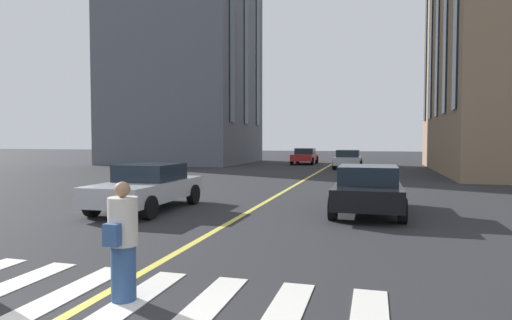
# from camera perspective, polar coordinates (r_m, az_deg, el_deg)

# --- Properties ---
(lane_centre_line) EXTENTS (80.00, 0.16, 0.01)m
(lane_centre_line) POSITION_cam_1_polar(r_m,az_deg,el_deg) (23.30, 6.41, -2.53)
(lane_centre_line) COLOR #D8C64C
(lane_centre_line) RESTS_ON ground_plane
(crosswalk_marking) EXTENTS (2.40, 7.45, 0.01)m
(crosswalk_marking) POSITION_cam_1_polar(r_m,az_deg,el_deg) (6.47, -19.76, -16.43)
(crosswalk_marking) COLOR silver
(crosswalk_marking) RESTS_ON ground_plane
(car_black_parked_b) EXTENTS (4.40, 1.95, 1.37)m
(car_black_parked_b) POSITION_cam_1_polar(r_m,az_deg,el_deg) (12.95, 14.39, -3.64)
(car_black_parked_b) COLOR black
(car_black_parked_b) RESTS_ON ground_plane
(car_silver_far) EXTENTS (4.40, 1.95, 1.37)m
(car_silver_far) POSITION_cam_1_polar(r_m,az_deg,el_deg) (32.50, 11.92, 0.13)
(car_silver_far) COLOR #B7BABF
(car_silver_far) RESTS_ON ground_plane
(car_red_parked_a) EXTENTS (4.40, 1.95, 1.37)m
(car_red_parked_a) POSITION_cam_1_polar(r_m,az_deg,el_deg) (38.17, 6.38, 0.53)
(car_red_parked_a) COLOR #B21E1E
(car_red_parked_a) RESTS_ON ground_plane
(car_silver_oncoming) EXTENTS (4.40, 1.95, 1.37)m
(car_silver_oncoming) POSITION_cam_1_polar(r_m,az_deg,el_deg) (13.56, -13.91, -3.36)
(car_silver_oncoming) COLOR #B7BABF
(car_silver_oncoming) RESTS_ON ground_plane
(pedestrian_near) EXTENTS (0.50, 0.38, 1.56)m
(pedestrian_near) POSITION_cam_1_polar(r_m,az_deg,el_deg) (6.01, -16.99, -10.19)
(pedestrian_near) COLOR #2D4C7F
(pedestrian_near) RESTS_ON ground_plane
(traffic_light_mast) EXTENTS (0.36, 4.59, 5.50)m
(traffic_light_mast) POSITION_cam_1_polar(r_m,az_deg,el_deg) (7.16, 25.30, 17.07)
(traffic_light_mast) COLOR #595B60
(traffic_light_mast) RESTS_ON ground_plane
(building_left_near) EXTENTS (11.93, 11.57, 25.11)m
(building_left_near) POSITION_cam_1_polar(r_m,az_deg,el_deg) (42.06, -9.22, 17.01)
(building_left_near) COLOR #565B66
(building_left_near) RESTS_ON ground_plane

